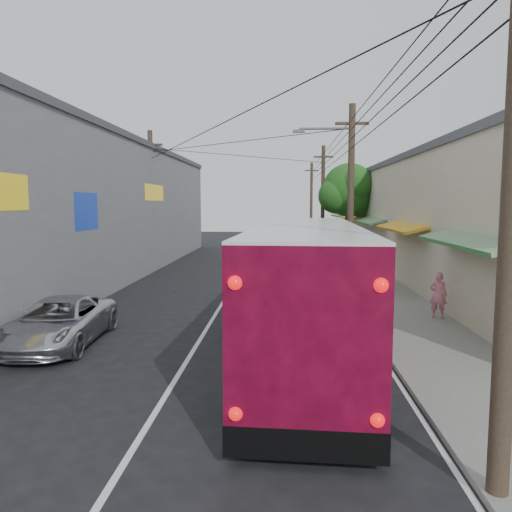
{
  "coord_description": "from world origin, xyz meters",
  "views": [
    {
      "loc": [
        2.37,
        -8.36,
        3.9
      ],
      "look_at": [
        1.42,
        8.95,
        2.06
      ],
      "focal_mm": 35.0,
      "sensor_mm": 36.0,
      "label": 1
    }
  ],
  "objects": [
    {
      "name": "ground",
      "position": [
        0.0,
        0.0,
        0.0
      ],
      "size": [
        120.0,
        120.0,
        0.0
      ],
      "primitive_type": "plane",
      "color": "black",
      "rests_on": "ground"
    },
    {
      "name": "sidewalk",
      "position": [
        6.5,
        20.0,
        0.06
      ],
      "size": [
        3.0,
        80.0,
        0.12
      ],
      "primitive_type": "cube",
      "color": "slate",
      "rests_on": "ground"
    },
    {
      "name": "building_right",
      "position": [
        10.99,
        22.0,
        3.15
      ],
      "size": [
        7.09,
        40.0,
        6.25
      ],
      "color": "beige",
      "rests_on": "ground"
    },
    {
      "name": "building_left",
      "position": [
        -8.5,
        18.0,
        3.65
      ],
      "size": [
        7.2,
        36.0,
        7.25
      ],
      "color": "gray",
      "rests_on": "ground"
    },
    {
      "name": "utility_poles",
      "position": [
        3.13,
        20.33,
        4.13
      ],
      "size": [
        11.8,
        45.28,
        8.0
      ],
      "color": "#473828",
      "rests_on": "ground"
    },
    {
      "name": "street_tree",
      "position": [
        6.87,
        26.02,
        4.67
      ],
      "size": [
        4.4,
        4.0,
        6.6
      ],
      "color": "#3F2B19",
      "rests_on": "ground"
    },
    {
      "name": "coach_bus",
      "position": [
        3.0,
        4.4,
        1.74
      ],
      "size": [
        3.16,
        11.77,
        3.36
      ],
      "rotation": [
        0.0,
        0.0,
        -0.05
      ],
      "color": "white",
      "rests_on": "ground"
    },
    {
      "name": "jeepney",
      "position": [
        -3.8,
        4.8,
        0.64
      ],
      "size": [
        2.33,
        4.69,
        1.28
      ],
      "primitive_type": "imported",
      "rotation": [
        0.0,
        0.0,
        0.05
      ],
      "color": "silver",
      "rests_on": "ground"
    },
    {
      "name": "parked_suv",
      "position": [
        4.6,
        13.62,
        0.86
      ],
      "size": [
        3.16,
        6.18,
        1.72
      ],
      "primitive_type": "imported",
      "rotation": [
        0.0,
        0.0,
        0.13
      ],
      "color": "#A8A7AF",
      "rests_on": "ground"
    },
    {
      "name": "parked_car_mid",
      "position": [
        3.8,
        26.0,
        0.74
      ],
      "size": [
        2.1,
        4.46,
        1.47
      ],
      "primitive_type": "imported",
      "rotation": [
        0.0,
        0.0,
        -0.09
      ],
      "color": "#252429",
      "rests_on": "ground"
    },
    {
      "name": "parked_car_far",
      "position": [
        3.8,
        31.83,
        0.82
      ],
      "size": [
        1.85,
        4.99,
        1.63
      ],
      "primitive_type": "imported",
      "rotation": [
        0.0,
        0.0,
        0.03
      ],
      "color": "#212227",
      "rests_on": "ground"
    },
    {
      "name": "pedestrian_near",
      "position": [
        7.5,
        8.2,
        0.88
      ],
      "size": [
        0.64,
        0.52,
        1.52
      ],
      "primitive_type": "imported",
      "rotation": [
        0.0,
        0.0,
        2.81
      ],
      "color": "pink",
      "rests_on": "sidewalk"
    },
    {
      "name": "pedestrian_far",
      "position": [
        6.11,
        13.1,
        0.84
      ],
      "size": [
        0.81,
        0.7,
        1.45
      ],
      "primitive_type": "imported",
      "rotation": [
        0.0,
        0.0,
        3.38
      ],
      "color": "#94B5D8",
      "rests_on": "sidewalk"
    }
  ]
}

